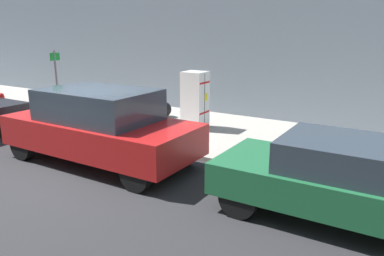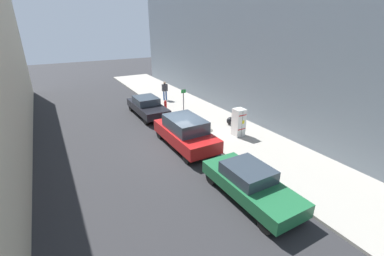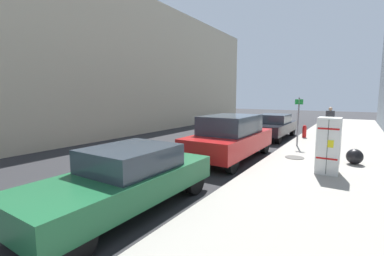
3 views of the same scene
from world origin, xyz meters
name	(u,v)px [view 1 (image 1 of 3)]	position (x,y,z in m)	size (l,w,h in m)	color
ground_plane	(86,165)	(0.00, 0.00, 0.00)	(80.00, 80.00, 0.00)	#28282B
sidewalk_slab	(179,127)	(-3.89, 0.00, 0.06)	(4.50, 44.00, 0.12)	#9E998E
discarded_refrigerator	(195,100)	(-3.85, 0.63, 0.98)	(0.64, 0.67, 1.72)	white
manhole_cover	(129,130)	(-2.60, -0.92, 0.13)	(0.70, 0.70, 0.02)	#47443F
street_sign_post	(57,82)	(-2.21, -3.52, 1.42)	(0.36, 0.07, 2.31)	slate
fire_hydrant	(2,103)	(-2.06, -6.43, 0.49)	(0.22, 0.22, 0.72)	red
trash_bag	(164,109)	(-4.56, -1.05, 0.39)	(0.54, 0.54, 0.54)	black
parked_suv_red	(100,126)	(-0.37, 0.15, 0.90)	(1.96, 4.70, 1.74)	red
parked_sedan_green	(352,182)	(-0.37, 5.65, 0.71)	(1.78, 4.49, 1.38)	#1E6038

